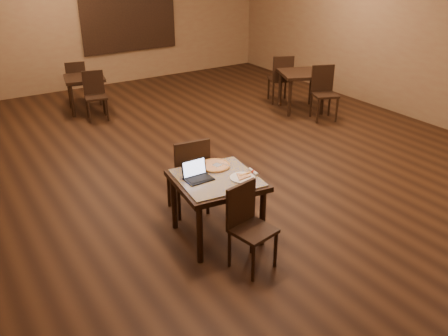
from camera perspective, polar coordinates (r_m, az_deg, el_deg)
ground at (r=7.79m, az=0.12°, el=1.97°), size 10.00×10.00×0.00m
wall_back at (r=11.78m, az=-13.77°, el=16.97°), size 8.00×0.02×3.00m
wall_right at (r=10.03m, az=20.42°, el=14.75°), size 0.02×10.00×3.00m
mural at (r=11.91m, az=-11.37°, el=17.52°), size 2.34×0.05×1.64m
tiled_table at (r=5.29m, az=-0.87°, el=-2.11°), size 1.02×1.02×0.76m
chair_main_near at (r=4.91m, az=2.84°, el=-6.45°), size 0.47×0.47×0.92m
chair_main_far at (r=5.80m, az=-4.15°, el=-0.50°), size 0.50×0.50×1.02m
laptop at (r=5.21m, az=-3.31°, el=-0.72°), size 0.30×0.23×0.20m
plate at (r=5.22m, az=2.22°, el=-1.19°), size 0.28×0.28×0.02m
pizza_slice at (r=5.21m, az=2.22°, el=-1.04°), size 0.22×0.22×0.02m
pizza_pan at (r=5.49m, az=-1.13°, el=0.18°), size 0.36×0.36×0.01m
pizza_whole at (r=5.48m, az=-1.14°, el=0.32°), size 0.36×0.36×0.03m
spatula at (r=5.47m, az=-0.85°, el=0.37°), size 0.16×0.25×0.01m
napkin_roll at (r=5.34m, az=3.57°, el=-0.46°), size 0.05×0.17×0.04m
other_table_a at (r=9.74m, az=9.33°, el=10.56°), size 1.10×1.10×0.79m
other_table_a_chair_near at (r=9.37m, az=11.89°, el=9.25°), size 0.58×0.58×1.02m
other_table_a_chair_far at (r=10.18m, az=6.90°, el=10.89°), size 0.58×0.58×1.02m
other_table_b at (r=9.98m, az=-16.40°, el=9.84°), size 0.89×0.89×0.71m
other_table_b_chair_near at (r=9.51m, az=-15.27°, el=8.78°), size 0.47×0.47×0.91m
other_table_b_chair_far at (r=10.49m, az=-17.33°, el=10.05°), size 0.47×0.47×0.91m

